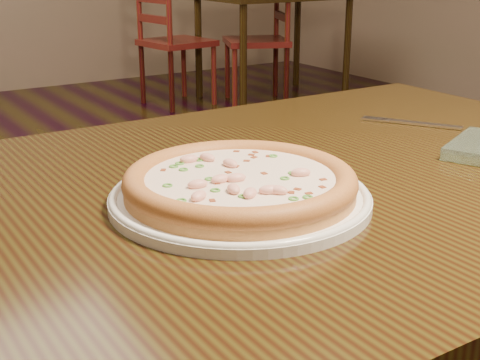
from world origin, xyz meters
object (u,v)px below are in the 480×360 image
bg_table_right (273,7)px  chair_d (264,40)px  chair_c (170,42)px  hero_table (293,242)px  plate (240,197)px  pizza (240,182)px

bg_table_right → chair_d: size_ratio=1.05×
bg_table_right → chair_c: 0.79m
hero_table → chair_c: chair_c is taller
plate → bg_table_right: (2.44, 3.36, -0.10)m
plate → chair_d: size_ratio=0.33×
pizza → chair_c: bearing=64.3°
bg_table_right → chair_d: 0.28m
pizza → chair_c: chair_c is taller
chair_c → chair_d: (0.60, -0.27, 0.00)m
chair_d → hero_table: bearing=-124.1°
chair_c → hero_table: bearing=-114.4°
hero_table → pizza: (-0.12, -0.05, 0.13)m
hero_table → chair_d: bearing=55.9°
pizza → chair_d: bearing=54.9°
hero_table → plate: (-0.12, -0.05, 0.11)m
bg_table_right → hero_table: bearing=-125.0°
plate → hero_table: bearing=22.6°
plate → chair_d: bearing=54.9°
pizza → chair_d: (2.29, 3.26, -0.34)m
chair_c → chair_d: 0.65m
bg_table_right → chair_c: size_ratio=1.05×
plate → bg_table_right: plate is taller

